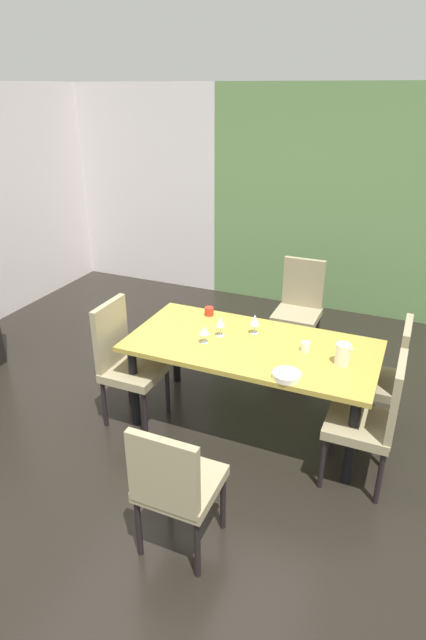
# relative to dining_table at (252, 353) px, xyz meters

# --- Properties ---
(ground_plane) EXTENTS (5.91, 6.21, 0.02)m
(ground_plane) POSITION_rel_dining_table_xyz_m (-0.61, -0.35, -0.68)
(ground_plane) COLOR black
(back_panel_interior) EXTENTS (2.12, 0.10, 2.62)m
(back_panel_interior) POSITION_rel_dining_table_xyz_m (-2.50, 2.70, 0.64)
(back_panel_interior) COLOR silver
(back_panel_interior) RESTS_ON ground_plane
(garden_window_panel) EXTENTS (3.79, 0.10, 2.62)m
(garden_window_panel) POSITION_rel_dining_table_xyz_m (0.45, 2.70, 0.64)
(garden_window_panel) COLOR #689054
(garden_window_panel) RESTS_ON ground_plane
(dining_table) EXTENTS (1.92, 0.94, 0.75)m
(dining_table) POSITION_rel_dining_table_xyz_m (0.00, 0.00, 0.00)
(dining_table) COLOR #B39A3D
(dining_table) RESTS_ON ground_plane
(chair_left_near) EXTENTS (0.44, 0.44, 1.03)m
(chair_left_near) POSITION_rel_dining_table_xyz_m (-0.98, -0.30, -0.11)
(chair_left_near) COLOR #988C68
(chair_left_near) RESTS_ON ground_plane
(chair_head_near) EXTENTS (0.44, 0.44, 0.92)m
(chair_head_near) POSITION_rel_dining_table_xyz_m (0.02, -1.36, -0.15)
(chair_head_near) COLOR #988C68
(chair_head_near) RESTS_ON ground_plane
(chair_right_far) EXTENTS (0.44, 0.44, 0.99)m
(chair_right_far) POSITION_rel_dining_table_xyz_m (0.97, 0.30, -0.12)
(chair_right_far) COLOR #988C68
(chair_right_far) RESTS_ON ground_plane
(chair_head_far) EXTENTS (0.44, 0.45, 1.00)m
(chair_head_far) POSITION_rel_dining_table_xyz_m (0.04, 1.37, -0.12)
(chair_head_far) COLOR #988C68
(chair_head_far) RESTS_ON ground_plane
(chair_right_near) EXTENTS (0.44, 0.44, 0.99)m
(chair_right_near) POSITION_rel_dining_table_xyz_m (0.97, -0.30, -0.12)
(chair_right_near) COLOR #988C68
(chair_right_near) RESTS_ON ground_plane
(wine_glass_right) EXTENTS (0.08, 0.08, 0.14)m
(wine_glass_right) POSITION_rel_dining_table_xyz_m (-0.34, -0.13, 0.18)
(wine_glass_right) COLOR silver
(wine_glass_right) RESTS_ON dining_table
(wine_glass_near_shelf) EXTENTS (0.08, 0.08, 0.17)m
(wine_glass_near_shelf) POSITION_rel_dining_table_xyz_m (-0.04, 0.18, 0.20)
(wine_glass_near_shelf) COLOR silver
(wine_glass_near_shelf) RESTS_ON dining_table
(wine_glass_east) EXTENTS (0.07, 0.07, 0.17)m
(wine_glass_east) POSITION_rel_dining_table_xyz_m (-0.28, 0.03, 0.20)
(wine_glass_east) COLOR silver
(wine_glass_east) RESTS_ON dining_table
(serving_bowl_west) EXTENTS (0.20, 0.20, 0.04)m
(serving_bowl_west) POSITION_rel_dining_table_xyz_m (0.38, -0.38, 0.10)
(serving_bowl_west) COLOR white
(serving_bowl_west) RESTS_ON dining_table
(cup_rear) EXTENTS (0.08, 0.08, 0.07)m
(cup_rear) POSITION_rel_dining_table_xyz_m (-0.52, 0.36, 0.12)
(cup_rear) COLOR red
(cup_rear) RESTS_ON dining_table
(cup_front) EXTENTS (0.07, 0.07, 0.07)m
(cup_front) POSITION_rel_dining_table_xyz_m (0.41, 0.05, 0.12)
(cup_front) COLOR white
(cup_front) RESTS_ON dining_table
(pitcher_north) EXTENTS (0.12, 0.11, 0.16)m
(pitcher_north) POSITION_rel_dining_table_xyz_m (0.69, -0.04, 0.16)
(pitcher_north) COLOR #F8F0CE
(pitcher_north) RESTS_ON dining_table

